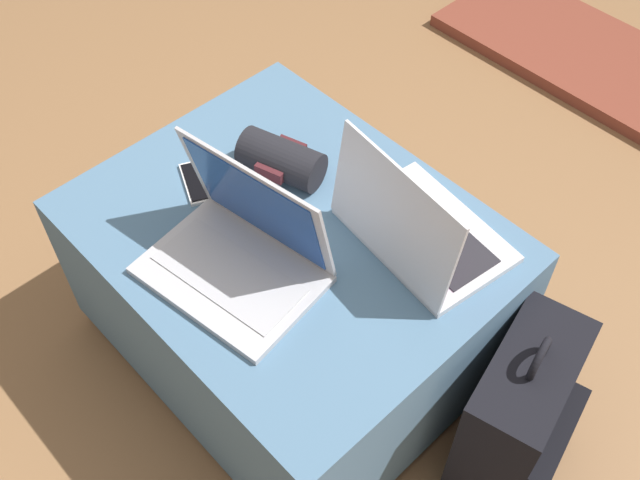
{
  "coord_description": "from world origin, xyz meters",
  "views": [
    {
      "loc": [
        0.81,
        -0.67,
        1.73
      ],
      "look_at": [
        0.12,
        -0.02,
        0.56
      ],
      "focal_mm": 42.0,
      "sensor_mm": 36.0,
      "label": 1
    }
  ],
  "objects": [
    {
      "name": "backpack",
      "position": [
        0.58,
        0.16,
        0.2
      ],
      "size": [
        0.27,
        0.36,
        0.49
      ],
      "rotation": [
        0.0,
        0.0,
        1.81
      ],
      "color": "black",
      "rests_on": "ground_plane"
    },
    {
      "name": "fireplace_hearth",
      "position": [
        0.0,
        1.6,
        0.02
      ],
      "size": [
        1.4,
        0.5,
        0.04
      ],
      "color": "brown",
      "rests_on": "ground_plane"
    },
    {
      "name": "ottoman",
      "position": [
        0.0,
        0.0,
        0.24
      ],
      "size": [
        0.91,
        0.74,
        0.48
      ],
      "color": "#2A3D4E",
      "rests_on": "ground_plane"
    },
    {
      "name": "laptop_far",
      "position": [
        0.22,
        0.16,
        0.53
      ],
      "size": [
        0.38,
        0.29,
        0.26
      ],
      "rotation": [
        0.0,
        0.0,
        3.01
      ],
      "color": "silver",
      "rests_on": "ottoman"
    },
    {
      "name": "laptop_near",
      "position": [
        0.01,
        -0.14,
        0.53
      ],
      "size": [
        0.39,
        0.31,
        0.26
      ],
      "rotation": [
        0.0,
        0.0,
        0.15
      ],
      "color": "#B7B7BC",
      "rests_on": "ottoman"
    },
    {
      "name": "cell_phone",
      "position": [
        -0.24,
        -0.06,
        0.48
      ],
      "size": [
        0.15,
        0.11,
        0.01
      ],
      "rotation": [
        0.0,
        0.0,
        1.14
      ],
      "color": "white",
      "rests_on": "ottoman"
    },
    {
      "name": "wrist_brace",
      "position": [
        -0.13,
        0.1,
        0.53
      ],
      "size": [
        0.21,
        0.15,
        0.09
      ],
      "rotation": [
        0.0,
        0.0,
        3.44
      ],
      "color": "black",
      "rests_on": "ottoman"
    },
    {
      "name": "ground_plane",
      "position": [
        0.0,
        0.0,
        0.0
      ],
      "size": [
        14.0,
        14.0,
        0.0
      ],
      "primitive_type": "plane",
      "color": "olive"
    }
  ]
}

